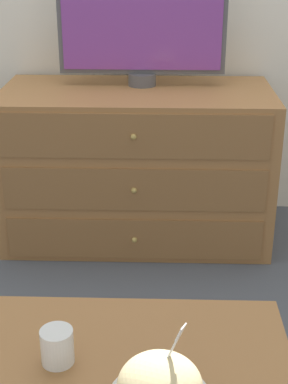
% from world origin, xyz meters
% --- Properties ---
extents(ground_plane, '(12.00, 12.00, 0.00)m').
position_xyz_m(ground_plane, '(0.00, 0.00, 0.00)').
color(ground_plane, '#474C56').
extents(dresser, '(1.18, 0.59, 0.69)m').
position_xyz_m(dresser, '(0.00, -0.31, 0.35)').
color(dresser, '#9E6B3D').
rests_on(dresser, ground_plane).
extents(tv, '(0.72, 0.12, 0.55)m').
position_xyz_m(tv, '(0.02, -0.22, 0.98)').
color(tv, '#515156').
rests_on(tv, dresser).
extents(drink_cup, '(0.08, 0.08, 0.09)m').
position_xyz_m(drink_cup, '(-0.12, -1.73, 0.45)').
color(drink_cup, beige).
rests_on(drink_cup, coffee_table).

